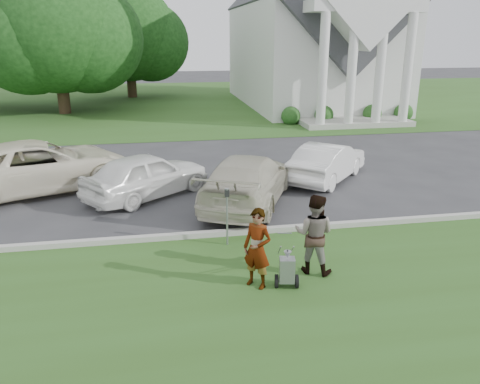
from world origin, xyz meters
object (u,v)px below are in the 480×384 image
object	(u,v)px
parking_meter_near	(227,210)
car_c	(248,179)
person_right	(314,235)
car_a	(40,166)
person_left	(257,249)
tree_left	(56,31)
church	(313,19)
car_b	(147,175)
car_d	(328,162)
tree_back	(128,37)
striping_cart	(287,271)

from	to	relation	value
parking_meter_near	car_c	distance (m)	3.09
person_right	car_a	size ratio (longest dim) A/B	0.30
person_left	parking_meter_near	distance (m)	2.08
car_a	car_c	xyz separation A→B (m)	(6.40, -2.39, -0.08)
tree_left	person_left	bearing A→B (deg)	-72.16
church	tree_left	size ratio (longest dim) A/B	2.27
church	person_right	world-z (taller)	church
car_a	car_c	bearing A→B (deg)	-132.36
church	car_c	size ratio (longest dim) A/B	4.74
parking_meter_near	car_b	bearing A→B (deg)	115.65
car_c	car_b	bearing A→B (deg)	4.13
car_a	car_d	bearing A→B (deg)	-115.08
car_b	parking_meter_near	bearing A→B (deg)	167.35
car_a	car_d	xyz separation A→B (m)	(9.59, -0.54, -0.16)
tree_back	parking_meter_near	size ratio (longest dim) A/B	6.67
striping_cart	person_right	distance (m)	1.02
parking_meter_near	car_d	xyz separation A→B (m)	(4.26, 4.75, -0.25)
car_b	person_right	bearing A→B (deg)	173.52
church	tree_back	size ratio (longest dim) A/B	2.51
car_a	car_b	distance (m)	3.62
tree_back	car_a	size ratio (longest dim) A/B	1.64
tree_left	car_b	bearing A→B (deg)	-72.94
parking_meter_near	car_a	distance (m)	7.51
striping_cart	person_left	size ratio (longest dim) A/B	0.59
tree_left	church	bearing A→B (deg)	3.79
tree_back	person_right	world-z (taller)	tree_back
striping_cart	person_right	xyz separation A→B (m)	(0.72, 0.54, 0.49)
striping_cart	car_b	bearing A→B (deg)	125.24
parking_meter_near	church	bearing A→B (deg)	67.51
parking_meter_near	car_c	xyz separation A→B (m)	(1.07, 2.89, -0.17)
tree_left	striping_cart	size ratio (longest dim) A/B	10.83
car_a	car_b	bearing A→B (deg)	-132.26
striping_cart	parking_meter_near	world-z (taller)	parking_meter_near
person_left	parking_meter_near	world-z (taller)	person_left
church	car_a	size ratio (longest dim) A/B	4.10
tree_back	person_right	bearing A→B (deg)	-80.96
tree_back	car_b	bearing A→B (deg)	-86.67
person_left	parking_meter_near	bearing A→B (deg)	141.08
striping_cart	church	bearing A→B (deg)	81.99
car_a	church	bearing A→B (deg)	-61.73
striping_cart	tree_back	bearing A→B (deg)	108.59
striping_cart	car_b	xyz separation A→B (m)	(-2.81, 6.22, 0.34)
striping_cart	car_b	size ratio (longest dim) A/B	0.24
tree_left	parking_meter_near	xyz separation A→B (m)	(7.44, -21.99, -4.20)
church	person_right	xyz separation A→B (m)	(-7.97, -24.77, -5.07)
church	car_a	distance (m)	23.79
striping_cart	car_c	distance (m)	5.11
tree_back	person_right	distance (m)	32.28
tree_left	car_c	size ratio (longest dim) A/B	2.09
car_c	car_d	world-z (taller)	car_c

